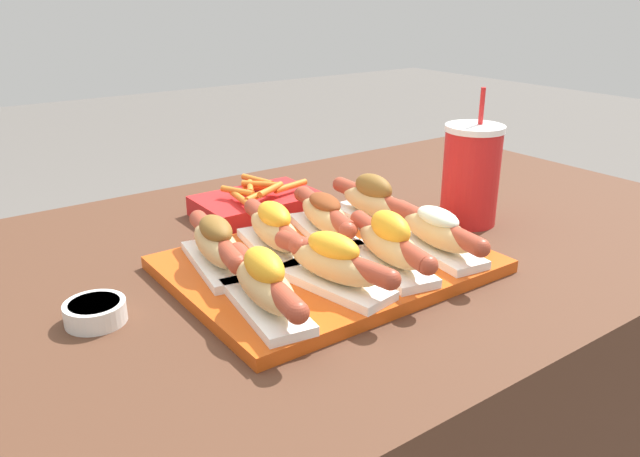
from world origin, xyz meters
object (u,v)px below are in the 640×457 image
at_px(hot_dog_3, 437,231).
at_px(sauce_bowl, 95,311).
at_px(hot_dog_4, 217,244).
at_px(hot_dog_5, 274,230).
at_px(hot_dog_6, 323,216).
at_px(hot_dog_7, 373,201).
at_px(serving_tray, 328,264).
at_px(hot_dog_0, 265,284).
at_px(hot_dog_1, 333,263).
at_px(drink_cup, 471,175).
at_px(hot_dog_2, 390,244).
at_px(fries_basket, 258,203).

xyz_separation_m(hot_dog_3, sauce_bowl, (-0.46, 0.12, -0.04)).
bearing_deg(sauce_bowl, hot_dog_4, 7.01).
xyz_separation_m(hot_dog_5, hot_dog_6, (0.09, 0.01, -0.00)).
xyz_separation_m(hot_dog_7, sauce_bowl, (-0.47, -0.03, -0.04)).
xyz_separation_m(hot_dog_4, hot_dog_5, (0.09, -0.00, 0.00)).
bearing_deg(serving_tray, hot_dog_5, 125.86).
bearing_deg(hot_dog_5, hot_dog_0, -125.61).
xyz_separation_m(hot_dog_6, sauce_bowl, (-0.36, -0.03, -0.04)).
bearing_deg(hot_dog_6, sauce_bowl, -175.08).
bearing_deg(hot_dog_6, serving_tray, -121.15).
xyz_separation_m(hot_dog_1, drink_cup, (0.36, 0.09, 0.03)).
xyz_separation_m(hot_dog_0, hot_dog_1, (0.10, 0.00, -0.00)).
distance_m(hot_dog_2, sauce_bowl, 0.39).
bearing_deg(drink_cup, hot_dog_4, 173.76).
bearing_deg(fries_basket, drink_cup, -42.48).
bearing_deg(serving_tray, hot_dog_7, 27.93).
xyz_separation_m(sauce_bowl, fries_basket, (0.36, 0.22, 0.01)).
distance_m(hot_dog_5, hot_dog_7, 0.20).
relative_size(hot_dog_4, fries_basket, 0.97).
distance_m(hot_dog_4, fries_basket, 0.27).
xyz_separation_m(serving_tray, hot_dog_0, (-0.15, -0.08, 0.04)).
height_order(hot_dog_0, fries_basket, hot_dog_0).
relative_size(hot_dog_4, hot_dog_5, 1.00).
bearing_deg(hot_dog_3, sauce_bowl, 165.41).
xyz_separation_m(hot_dog_1, sauce_bowl, (-0.27, 0.12, -0.04)).
bearing_deg(hot_dog_1, hot_dog_6, 58.14).
height_order(serving_tray, hot_dog_3, hot_dog_3).
distance_m(hot_dog_3, hot_dog_5, 0.24).
distance_m(hot_dog_3, sauce_bowl, 0.47).
xyz_separation_m(hot_dog_0, hot_dog_4, (0.01, 0.15, -0.00)).
height_order(serving_tray, hot_dog_1, hot_dog_1).
distance_m(serving_tray, drink_cup, 0.32).
bearing_deg(hot_dog_3, hot_dog_4, 153.40).
height_order(hot_dog_2, drink_cup, drink_cup).
relative_size(hot_dog_5, hot_dog_7, 0.99).
bearing_deg(hot_dog_5, serving_tray, -54.14).
bearing_deg(hot_dog_4, sauce_bowl, -172.99).
bearing_deg(hot_dog_4, hot_dog_6, 2.94).
xyz_separation_m(serving_tray, hot_dog_7, (0.15, 0.08, 0.04)).
height_order(hot_dog_1, hot_dog_3, hot_dog_1).
xyz_separation_m(hot_dog_0, sauce_bowl, (-0.17, 0.12, -0.04)).
bearing_deg(hot_dog_0, serving_tray, 27.33).
distance_m(hot_dog_6, hot_dog_7, 0.10).
xyz_separation_m(hot_dog_1, hot_dog_7, (0.20, 0.16, 0.00)).
xyz_separation_m(hot_dog_5, sauce_bowl, (-0.27, -0.02, -0.04)).
bearing_deg(hot_dog_6, hot_dog_2, -88.34).
xyz_separation_m(hot_dog_7, drink_cup, (0.16, -0.06, 0.03)).
bearing_deg(hot_dog_1, hot_dog_7, 38.13).
height_order(hot_dog_1, hot_dog_5, same).
relative_size(hot_dog_3, hot_dog_6, 1.02).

